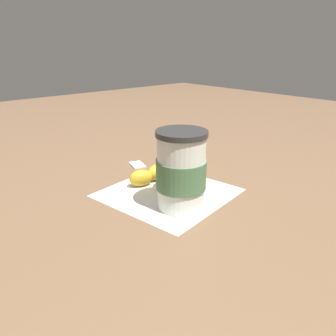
{
  "coord_description": "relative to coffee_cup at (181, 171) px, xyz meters",
  "views": [
    {
      "loc": [
        -0.48,
        0.43,
        0.3
      ],
      "look_at": [
        0.0,
        0.0,
        0.06
      ],
      "focal_mm": 35.0,
      "sensor_mm": 36.0,
      "label": 1
    }
  ],
  "objects": [
    {
      "name": "sugar_packet",
      "position": [
        0.25,
        -0.08,
        -0.07
      ],
      "size": [
        0.06,
        0.05,
        0.01
      ],
      "primitive_type": "cube",
      "rotation": [
        0.0,
        0.0,
        5.99
      ],
      "color": "white",
      "rests_on": "ground_plane"
    },
    {
      "name": "ground_plane",
      "position": [
        0.06,
        -0.02,
        -0.08
      ],
      "size": [
        3.0,
        3.0,
        0.0
      ],
      "primitive_type": "plane",
      "color": "brown"
    },
    {
      "name": "coffee_cup",
      "position": [
        0.0,
        0.0,
        0.0
      ],
      "size": [
        0.1,
        0.1,
        0.15
      ],
      "color": "silver",
      "rests_on": "paper_napkin"
    },
    {
      "name": "muffin",
      "position": [
        0.06,
        -0.05,
        -0.03
      ],
      "size": [
        0.08,
        0.08,
        0.08
      ],
      "color": "beige",
      "rests_on": "paper_napkin"
    },
    {
      "name": "banana",
      "position": [
        0.15,
        -0.08,
        -0.06
      ],
      "size": [
        0.12,
        0.2,
        0.04
      ],
      "color": "gold",
      "rests_on": "paper_napkin"
    },
    {
      "name": "paper_napkin",
      "position": [
        0.06,
        -0.02,
        -0.08
      ],
      "size": [
        0.28,
        0.28,
        0.0
      ],
      "primitive_type": "cube",
      "rotation": [
        0.0,
        0.0,
        0.16
      ],
      "color": "white",
      "rests_on": "ground_plane"
    }
  ]
}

